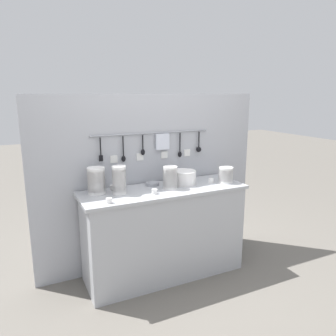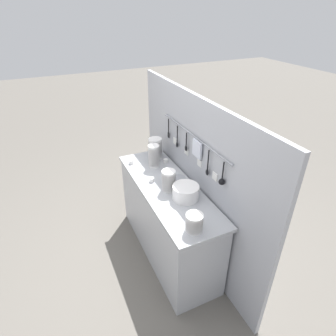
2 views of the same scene
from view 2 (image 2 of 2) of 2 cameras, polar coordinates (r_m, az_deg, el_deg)
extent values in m
plane|color=#666059|center=(3.40, -0.12, -16.21)|extent=(20.00, 20.00, 0.00)
cube|color=#ADAFB5|center=(2.83, -0.14, -3.96)|extent=(1.60, 0.53, 0.03)
cube|color=#ADAFB5|center=(3.10, -0.13, -10.76)|extent=(1.54, 0.51, 0.86)
cube|color=#A8AAB2|center=(2.94, 5.24, -2.38)|extent=(2.40, 0.04, 1.77)
cylinder|color=#93969E|center=(2.68, 5.14, 6.58)|extent=(1.23, 0.01, 0.01)
sphere|color=#93969E|center=(3.19, -0.34, 10.71)|extent=(0.02, 0.02, 0.02)
sphere|color=#93969E|center=(2.23, 12.88, 0.55)|extent=(0.02, 0.02, 0.02)
cylinder|color=black|center=(3.15, 0.11, 8.52)|extent=(0.01, 0.01, 0.17)
cube|color=black|center=(3.19, 0.11, 6.69)|extent=(0.04, 0.01, 0.06)
cylinder|color=#93969E|center=(3.12, 0.32, 10.11)|extent=(0.00, 0.01, 0.02)
cylinder|color=black|center=(2.97, 1.90, 6.85)|extent=(0.01, 0.01, 0.19)
ellipsoid|color=black|center=(3.02, 1.86, 4.74)|extent=(0.04, 0.02, 0.06)
cylinder|color=#93969E|center=(2.93, 2.14, 8.73)|extent=(0.01, 0.01, 0.02)
cylinder|color=black|center=(2.80, 3.74, 5.79)|extent=(0.01, 0.01, 0.14)
ellipsoid|color=black|center=(2.84, 3.68, 4.01)|extent=(0.04, 0.02, 0.06)
cylinder|color=#93969E|center=(2.77, 4.02, 7.30)|extent=(0.01, 0.01, 0.02)
cube|color=silver|center=(2.63, 5.92, 3.88)|extent=(0.14, 0.02, 0.16)
cylinder|color=#93969E|center=(2.60, 6.25, 5.58)|extent=(0.01, 0.01, 0.02)
cylinder|color=black|center=(2.49, 8.15, 1.55)|extent=(0.01, 0.01, 0.20)
ellipsoid|color=black|center=(2.56, 7.95, -0.89)|extent=(0.04, 0.02, 0.06)
cylinder|color=#93969E|center=(2.45, 8.57, 3.77)|extent=(0.01, 0.01, 0.02)
cylinder|color=black|center=(2.33, 11.12, -0.61)|extent=(0.01, 0.01, 0.17)
sphere|color=black|center=(2.38, 10.87, -2.77)|extent=(0.06, 0.06, 0.06)
cylinder|color=#93969E|center=(2.29, 11.59, 1.40)|extent=(0.00, 0.01, 0.02)
cube|color=white|center=(3.10, 1.47, 5.48)|extent=(0.07, 0.01, 0.07)
cube|color=white|center=(2.89, 3.78, 3.42)|extent=(0.07, 0.01, 0.07)
cube|color=white|center=(2.69, 6.45, 1.04)|extent=(0.07, 0.01, 0.07)
cube|color=white|center=(2.50, 9.53, -1.71)|extent=(0.07, 0.01, 0.07)
cylinder|color=white|center=(3.33, -2.56, 2.58)|extent=(0.16, 0.16, 0.05)
cylinder|color=white|center=(3.32, -2.57, 2.99)|extent=(0.16, 0.16, 0.05)
cylinder|color=white|center=(3.30, -2.58, 3.41)|extent=(0.16, 0.16, 0.05)
cylinder|color=white|center=(3.29, -2.60, 3.84)|extent=(0.16, 0.16, 0.05)
cylinder|color=white|center=(3.28, -2.61, 4.26)|extent=(0.16, 0.16, 0.05)
cylinder|color=white|center=(3.27, -2.62, 4.69)|extent=(0.16, 0.16, 0.05)
cylinder|color=white|center=(3.26, -2.63, 5.13)|extent=(0.16, 0.16, 0.05)
cylinder|color=white|center=(3.24, -2.64, 5.56)|extent=(0.16, 0.16, 0.05)
cylinder|color=white|center=(2.32, 5.28, -12.07)|extent=(0.14, 0.14, 0.04)
cylinder|color=white|center=(2.30, 5.31, -11.65)|extent=(0.14, 0.14, 0.04)
cylinder|color=white|center=(2.29, 5.34, -11.21)|extent=(0.14, 0.14, 0.04)
cylinder|color=white|center=(2.27, 5.37, -10.78)|extent=(0.14, 0.14, 0.04)
cylinder|color=white|center=(2.26, 5.40, -10.33)|extent=(0.14, 0.14, 0.04)
cylinder|color=white|center=(2.24, 5.42, -9.88)|extent=(0.14, 0.14, 0.04)
cylinder|color=white|center=(2.76, 0.13, -4.03)|extent=(0.14, 0.14, 0.04)
cylinder|color=white|center=(2.74, 0.13, -3.61)|extent=(0.14, 0.14, 0.04)
cylinder|color=white|center=(2.73, 0.13, -3.19)|extent=(0.14, 0.14, 0.04)
cylinder|color=white|center=(2.71, 0.13, -2.77)|extent=(0.14, 0.14, 0.04)
cylinder|color=white|center=(2.70, 0.13, -2.34)|extent=(0.14, 0.14, 0.04)
cylinder|color=white|center=(2.69, 0.13, -1.90)|extent=(0.14, 0.14, 0.04)
cylinder|color=white|center=(2.68, 0.13, -1.46)|extent=(0.14, 0.14, 0.04)
cylinder|color=white|center=(2.66, 0.13, -1.02)|extent=(0.14, 0.14, 0.04)
cylinder|color=white|center=(3.15, -2.85, 0.84)|extent=(0.12, 0.12, 0.05)
cylinder|color=white|center=(3.13, -2.86, 1.30)|extent=(0.12, 0.12, 0.05)
cylinder|color=white|center=(3.12, -2.87, 1.76)|extent=(0.12, 0.12, 0.05)
cylinder|color=white|center=(3.11, -2.89, 2.23)|extent=(0.12, 0.12, 0.05)
cylinder|color=white|center=(3.09, -2.90, 2.71)|extent=(0.12, 0.12, 0.05)
cylinder|color=white|center=(3.08, -2.92, 3.18)|extent=(0.12, 0.12, 0.05)
cylinder|color=white|center=(3.07, -2.93, 3.67)|extent=(0.12, 0.12, 0.05)
cylinder|color=white|center=(3.05, -2.94, 4.15)|extent=(0.12, 0.12, 0.05)
cylinder|color=white|center=(2.66, 3.55, -6.00)|extent=(0.25, 0.25, 0.01)
cylinder|color=white|center=(2.65, 3.56, -5.81)|extent=(0.25, 0.25, 0.01)
cylinder|color=white|center=(2.65, 3.56, -5.61)|extent=(0.25, 0.25, 0.01)
cylinder|color=white|center=(2.64, 3.57, -5.41)|extent=(0.25, 0.25, 0.01)
cylinder|color=white|center=(2.63, 3.58, -5.22)|extent=(0.25, 0.25, 0.01)
cylinder|color=white|center=(2.63, 3.59, -5.02)|extent=(0.25, 0.25, 0.01)
cylinder|color=white|center=(2.62, 3.59, -4.82)|extent=(0.25, 0.25, 0.01)
cylinder|color=white|center=(2.61, 3.60, -4.62)|extent=(0.25, 0.25, 0.01)
cylinder|color=white|center=(2.61, 3.61, -4.41)|extent=(0.25, 0.25, 0.01)
cylinder|color=white|center=(2.60, 3.62, -4.21)|extent=(0.25, 0.25, 0.01)
cylinder|color=white|center=(2.59, 3.63, -4.01)|extent=(0.25, 0.25, 0.01)
cylinder|color=white|center=(2.59, 3.63, -3.80)|extent=(0.25, 0.25, 0.01)
cylinder|color=#93969E|center=(2.91, 2.25, -2.19)|extent=(0.13, 0.13, 0.03)
cylinder|color=white|center=(3.22, -0.49, 1.48)|extent=(0.05, 0.05, 0.04)
cylinder|color=white|center=(2.43, 4.78, -9.68)|extent=(0.05, 0.05, 0.04)
cylinder|color=white|center=(2.88, -3.32, -2.38)|extent=(0.05, 0.05, 0.04)
cylinder|color=white|center=(3.22, -7.47, 1.23)|extent=(0.05, 0.05, 0.04)
camera|label=1|loc=(3.87, -51.74, 8.76)|focal=35.00mm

